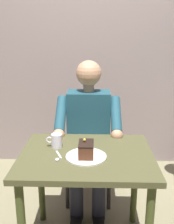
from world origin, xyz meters
TOP-DOWN VIEW (x-y plane):
  - cafe_rear_panel at (0.00, -1.42)m, footprint 6.40×0.12m
  - dining_table at (0.00, 0.00)m, footprint 0.86×0.69m
  - chair at (0.00, -0.70)m, footprint 0.42×0.42m
  - seated_person at (-0.00, -0.53)m, footprint 0.53×0.58m
  - dessert_plate at (-0.00, 0.06)m, footprint 0.26×0.26m
  - cake_slice at (-0.00, 0.06)m, footprint 0.09×0.14m
  - coffee_cup at (0.21, -0.10)m, footprint 0.11×0.07m
  - dessert_spoon at (0.18, 0.07)m, footprint 0.05×0.14m

SIDE VIEW (x-z plane):
  - chair at x=0.00m, z-range 0.05..0.95m
  - dining_table at x=0.00m, z-range 0.26..0.99m
  - seated_person at x=0.00m, z-range 0.03..1.30m
  - dessert_spoon at x=0.18m, z-range 0.73..0.74m
  - dessert_plate at x=0.00m, z-range 0.73..0.74m
  - coffee_cup at x=0.21m, z-range 0.73..0.83m
  - cake_slice at x=0.00m, z-range 0.73..0.84m
  - cafe_rear_panel at x=0.00m, z-range 0.00..3.00m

